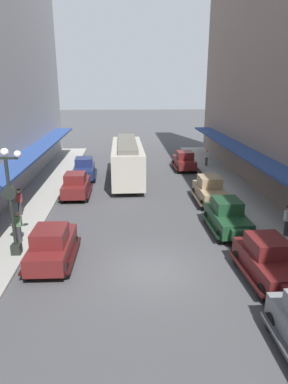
{
  "coord_description": "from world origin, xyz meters",
  "views": [
    {
      "loc": [
        -1.08,
        -13.57,
        8.0
      ],
      "look_at": [
        0.0,
        6.0,
        1.8
      ],
      "focal_mm": 32.1,
      "sensor_mm": 36.0,
      "label": 1
    }
  ],
  "objects": [
    {
      "name": "pedestrian_5",
      "position": [
        -6.64,
        3.03,
        0.99
      ],
      "size": [
        0.36,
        0.24,
        1.64
      ],
      "color": "#2D2D33",
      "rests_on": "sidewalk_left"
    },
    {
      "name": "pedestrian_3",
      "position": [
        7.01,
        19.63,
        0.99
      ],
      "size": [
        0.36,
        0.24,
        1.64
      ],
      "color": "#4C4238",
      "rests_on": "sidewalk_right"
    },
    {
      "name": "parked_car_0",
      "position": [
        4.85,
        -1.0,
        0.94
      ],
      "size": [
        2.31,
        4.32,
        1.84
      ],
      "color": "#591919",
      "rests_on": "ground"
    },
    {
      "name": "pedestrian_4",
      "position": [
        7.53,
        3.01,
        1.01
      ],
      "size": [
        0.36,
        0.28,
        1.67
      ],
      "color": "#2D2D33",
      "rests_on": "sidewalk_right"
    },
    {
      "name": "parked_car_7",
      "position": [
        -4.7,
        15.8,
        0.94
      ],
      "size": [
        2.3,
        4.31,
        1.84
      ],
      "color": "#19234C",
      "rests_on": "ground"
    },
    {
      "name": "parked_car_4",
      "position": [
        4.57,
        4.04,
        0.94
      ],
      "size": [
        2.2,
        4.28,
        1.84
      ],
      "color": "#193D23",
      "rests_on": "ground"
    },
    {
      "name": "fire_hydrant",
      "position": [
        6.35,
        1.39,
        0.56
      ],
      "size": [
        0.24,
        0.24,
        0.82
      ],
      "color": "#B21E19",
      "rests_on": "sidewalk_right"
    },
    {
      "name": "parked_car_5",
      "position": [
        -4.52,
        0.93,
        0.94
      ],
      "size": [
        2.19,
        4.28,
        1.84
      ],
      "color": "#591919",
      "rests_on": "ground"
    },
    {
      "name": "parked_car_3",
      "position": [
        4.6,
        18.68,
        0.94
      ],
      "size": [
        2.22,
        4.29,
        1.84
      ],
      "color": "#591919",
      "rests_on": "ground"
    },
    {
      "name": "parked_car_2",
      "position": [
        4.78,
        8.98,
        0.94
      ],
      "size": [
        2.17,
        4.27,
        1.84
      ],
      "color": "#997F5B",
      "rests_on": "ground"
    },
    {
      "name": "pedestrian_2",
      "position": [
        -7.7,
        6.92,
        1.01
      ],
      "size": [
        0.36,
        0.28,
        1.67
      ],
      "color": "#2D2D33",
      "rests_on": "sidewalk_left"
    },
    {
      "name": "streetcar",
      "position": [
        -0.92,
        14.93,
        1.9
      ],
      "size": [
        2.63,
        9.63,
        3.46
      ],
      "color": "#ADA899",
      "rests_on": "ground"
    },
    {
      "name": "ground_plane",
      "position": [
        0.0,
        0.0,
        0.0
      ],
      "size": [
        200.0,
        200.0,
        0.0
      ],
      "primitive_type": "plane",
      "color": "#424244"
    },
    {
      "name": "parked_car_6",
      "position": [
        -4.74,
        10.84,
        0.94
      ],
      "size": [
        2.14,
        4.26,
        1.84
      ],
      "color": "#591919",
      "rests_on": "ground"
    },
    {
      "name": "lamp_post_with_clock",
      "position": [
        -6.4,
        1.67,
        2.99
      ],
      "size": [
        1.42,
        0.44,
        5.16
      ],
      "color": "black",
      "rests_on": "sidewalk_left"
    }
  ]
}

